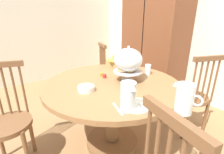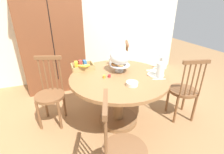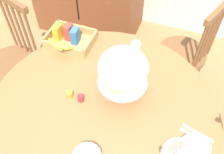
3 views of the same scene
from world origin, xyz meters
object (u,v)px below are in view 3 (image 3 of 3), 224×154
drinking_glass (135,49)px  windsor_chair_far_side (184,55)px  china_plate_small (196,147)px  pastry_stand_with_dome (123,70)px  dining_table (104,124)px  windsor_chair_near_window (15,62)px  cereal_basket (68,39)px

drinking_glass → windsor_chair_far_side: bearing=53.4°
china_plate_small → pastry_stand_with_dome: bearing=156.0°
drinking_glass → dining_table: bearing=-95.9°
china_plate_small → dining_table: bearing=173.3°
dining_table → windsor_chair_near_window: 0.96m
cereal_basket → windsor_chair_far_side: bearing=31.5°
windsor_chair_far_side → cereal_basket: (-0.78, -0.48, 0.33)m
dining_table → drinking_glass: 0.52m
china_plate_small → windsor_chair_near_window: bearing=164.9°
windsor_chair_far_side → cereal_basket: bearing=-148.5°
cereal_basket → drinking_glass: (0.46, 0.05, 0.01)m
windsor_chair_near_window → drinking_glass: 1.01m
china_plate_small → drinking_glass: size_ratio=1.36×
drinking_glass → cereal_basket: bearing=-174.1°
dining_table → cereal_basket: cereal_basket is taller
dining_table → pastry_stand_with_dome: pastry_stand_with_dome is taller
pastry_stand_with_dome → dining_table: bearing=-114.4°
drinking_glass → pastry_stand_with_dome: bearing=-86.8°
cereal_basket → drinking_glass: 0.46m
windsor_chair_far_side → cereal_basket: windsor_chair_far_side is taller
windsor_chair_far_side → windsor_chair_near_window: bearing=-156.1°
cereal_basket → windsor_chair_near_window: bearing=-170.1°
dining_table → windsor_chair_near_window: (-0.90, 0.32, -0.10)m
windsor_chair_near_window → drinking_glass: (0.95, 0.13, 0.34)m
pastry_stand_with_dome → windsor_chair_near_window: bearing=169.5°
dining_table → cereal_basket: 0.62m
dining_table → windsor_chair_near_window: size_ratio=1.34×
dining_table → windsor_chair_far_side: size_ratio=1.34×
cereal_basket → china_plate_small: bearing=-26.6°
windsor_chair_near_window → drinking_glass: windsor_chair_near_window is taller
windsor_chair_far_side → pastry_stand_with_dome: pastry_stand_with_dome is taller
cereal_basket → drinking_glass: bearing=5.9°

